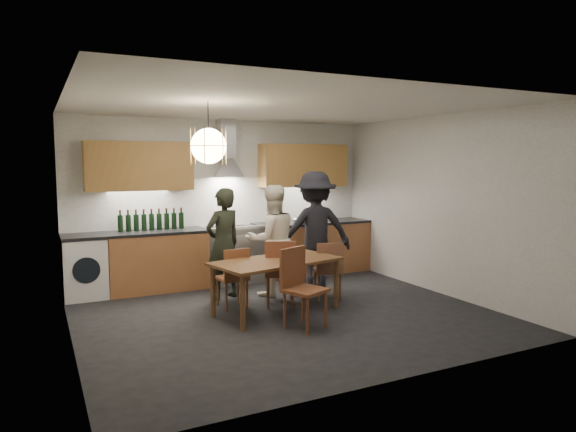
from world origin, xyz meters
name	(u,v)px	position (x,y,z in m)	size (l,w,h in m)	color
ground	(284,313)	(0.00, 0.00, 0.00)	(5.00, 5.00, 0.00)	black
room_shell	(284,179)	(0.00, 0.00, 1.71)	(5.02, 4.52, 2.61)	white
counter_run	(233,254)	(0.02, 1.95, 0.45)	(5.00, 0.62, 0.90)	#BC7848
range_stove	(231,255)	(0.00, 1.94, 0.44)	(0.90, 0.60, 0.92)	silver
wall_fixtures	(228,165)	(0.00, 2.07, 1.87)	(4.30, 0.54, 1.10)	tan
pendant_lamp	(209,146)	(-1.00, -0.10, 2.10)	(0.43, 0.43, 0.70)	black
dining_table	(276,266)	(-0.07, 0.10, 0.60)	(1.75, 1.13, 0.68)	brown
chair_back_left	(234,274)	(-0.48, 0.51, 0.46)	(0.38, 0.38, 0.80)	brown
chair_back_mid	(280,269)	(0.09, 0.30, 0.51)	(0.53, 0.53, 0.90)	brown
chair_back_right	(329,267)	(0.84, 0.31, 0.47)	(0.47, 0.47, 0.82)	brown
chair_front	(299,282)	(-0.08, -0.56, 0.53)	(0.55, 0.55, 0.93)	brown
person_left	(223,244)	(-0.44, 1.04, 0.78)	(0.57, 0.37, 1.56)	black
person_mid	(272,240)	(0.25, 0.93, 0.80)	(0.78, 0.60, 1.60)	#F1E7CF
person_right	(315,230)	(1.01, 1.01, 0.89)	(1.15, 0.66, 1.78)	black
mixing_bowl	(301,221)	(1.21, 1.86, 0.94)	(0.29, 0.29, 0.07)	silver
stock_pot	(323,217)	(1.69, 1.94, 0.98)	(0.21, 0.21, 0.15)	silver
wine_bottles	(152,220)	(-1.23, 2.04, 1.06)	(0.98, 0.08, 0.32)	black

